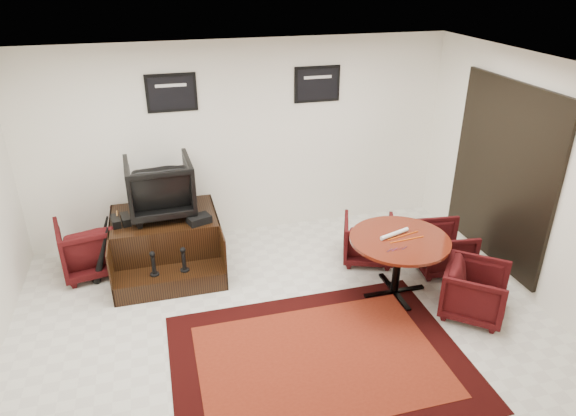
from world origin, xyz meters
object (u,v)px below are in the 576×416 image
object	(u,v)px
armchair_side	(91,243)
shine_chair	(160,184)
table_chair_back	(368,237)
table_chair_window	(444,246)
shine_podium	(167,244)
table_chair_corner	(476,289)
meeting_table	(399,245)

from	to	relation	value
armchair_side	shine_chair	bearing A→B (deg)	169.87
table_chair_back	table_chair_window	world-z (taller)	table_chair_window
shine_chair	armchair_side	size ratio (longest dim) A/B	1.05
shine_podium	table_chair_window	size ratio (longest dim) A/B	2.05
table_chair_corner	shine_chair	bearing A→B (deg)	96.81
meeting_table	table_chair_window	size ratio (longest dim) A/B	1.72
shine_podium	table_chair_window	distance (m)	3.65
shine_chair	table_chair_back	size ratio (longest dim) A/B	1.25
shine_podium	armchair_side	bearing A→B (deg)	172.47
shine_podium	table_chair_window	bearing A→B (deg)	-16.56
armchair_side	table_chair_back	size ratio (longest dim) A/B	1.19
table_chair_window	table_chair_corner	bearing A→B (deg)	177.73
table_chair_corner	meeting_table	bearing A→B (deg)	87.61
armchair_side	meeting_table	distance (m)	3.92
shine_chair	table_chair_corner	distance (m)	4.04
armchair_side	table_chair_back	xyz separation A→B (m)	(3.59, -0.68, -0.06)
shine_chair	table_chair_window	distance (m)	3.77
table_chair_window	armchair_side	bearing A→B (deg)	82.23
table_chair_corner	shine_podium	bearing A→B (deg)	98.58
shine_chair	shine_podium	bearing A→B (deg)	87.35
meeting_table	armchair_side	bearing A→B (deg)	157.22
meeting_table	table_chair_back	xyz separation A→B (m)	(-0.01, 0.83, -0.34)
table_chair_back	shine_chair	bearing A→B (deg)	5.91
armchair_side	table_chair_corner	xyz separation A→B (m)	(4.29, -2.13, -0.05)
shine_chair	meeting_table	size ratio (longest dim) A/B	0.71
shine_chair	table_chair_corner	bearing A→B (deg)	144.63
table_chair_window	meeting_table	bearing A→B (deg)	119.52
shine_podium	table_chair_back	size ratio (longest dim) A/B	2.09
shine_podium	armchair_side	xyz separation A→B (m)	(-0.95, 0.13, 0.08)
shine_podium	table_chair_window	xyz separation A→B (m)	(3.50, -1.04, 0.02)
armchair_side	table_chair_back	bearing A→B (deg)	158.01
shine_chair	table_chair_back	world-z (taller)	shine_chair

